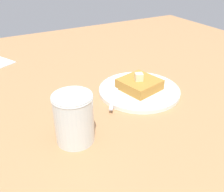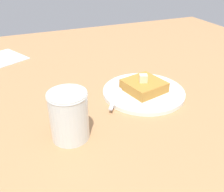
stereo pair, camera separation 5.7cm
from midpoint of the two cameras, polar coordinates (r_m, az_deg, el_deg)
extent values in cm
cube|color=#B17E50|center=(79.77, 6.01, 4.30)|extent=(124.84, 124.84, 2.37)
cylinder|color=white|center=(68.01, 3.83, 1.23)|extent=(21.89, 21.89, 1.08)
torus|color=#2A526D|center=(67.95, 3.84, 1.33)|extent=(21.89, 21.89, 0.80)
cube|color=#B87D31|center=(67.12, 3.89, 2.65)|extent=(11.32, 11.29, 2.72)
cube|color=#F4E5B4|center=(65.70, 3.69, 4.33)|extent=(2.54, 2.42, 2.02)
cube|color=silver|center=(62.52, -2.50, -0.76)|extent=(6.28, 8.83, 0.36)
cube|color=silver|center=(68.05, -1.86, 1.99)|extent=(3.38, 3.55, 0.36)
cube|color=silver|center=(70.79, -2.27, 3.16)|extent=(2.04, 2.84, 0.36)
cube|color=silver|center=(70.73, -1.82, 3.14)|extent=(2.04, 2.84, 0.36)
cube|color=silver|center=(70.67, -1.38, 3.12)|extent=(2.04, 2.84, 0.36)
cube|color=silver|center=(70.62, -0.93, 3.11)|extent=(2.04, 2.84, 0.36)
cylinder|color=#542A0B|center=(50.42, -11.83, -6.44)|extent=(7.10, 7.10, 7.60)
cylinder|color=silver|center=(49.63, -12.00, -5.16)|extent=(7.72, 7.72, 10.35)
torus|color=silver|center=(47.11, -12.59, -0.46)|extent=(7.91, 7.91, 0.50)
camera|label=1|loc=(0.03, -92.86, -1.66)|focal=40.00mm
camera|label=2|loc=(0.03, 87.14, 1.66)|focal=40.00mm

